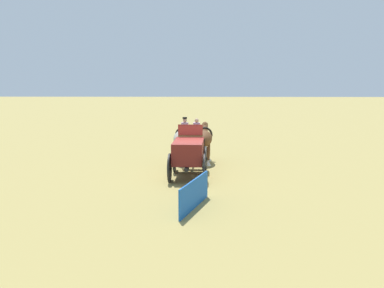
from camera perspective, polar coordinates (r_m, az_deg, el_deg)
name	(u,v)px	position (r m, az deg, el deg)	size (l,w,h in m)	color
ground_plane	(189,177)	(20.35, -0.48, -4.63)	(220.00, 220.00, 0.00)	#9E8C4C
show_wagon	(189,151)	(20.26, -0.45, -1.04)	(5.83, 1.90, 2.84)	maroon
draft_horse_near	(182,139)	(23.81, -1.41, 0.67)	(3.05, 1.02, 2.24)	#9E998E
draft_horse_off	(204,139)	(23.74, 1.72, 0.68)	(3.07, 1.01, 2.26)	brown
sponsor_banner	(194,194)	(15.33, 0.33, -6.96)	(3.20, 0.06, 1.10)	#1959B2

